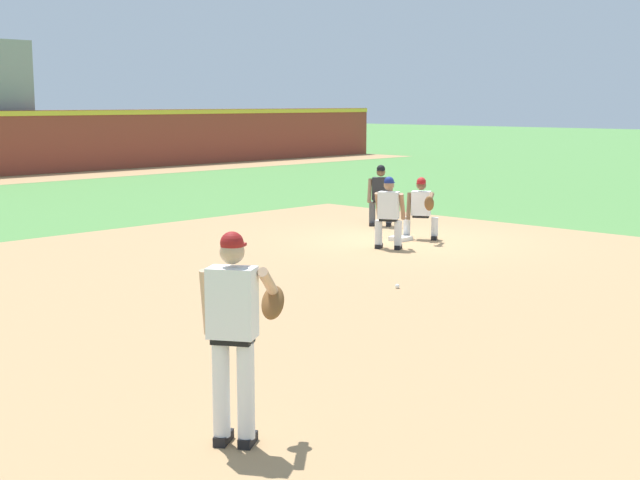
{
  "coord_description": "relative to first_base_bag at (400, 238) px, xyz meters",
  "views": [
    {
      "loc": [
        -14.73,
        -11.77,
        2.92
      ],
      "look_at": [
        -6.99,
        -4.33,
        1.26
      ],
      "focal_mm": 50.0,
      "sensor_mm": 36.0,
      "label": 1
    }
  ],
  "objects": [
    {
      "name": "ground_plane",
      "position": [
        0.0,
        0.0,
        -0.04
      ],
      "size": [
        160.0,
        160.0,
        0.0
      ],
      "primitive_type": "plane",
      "color": "#518942"
    },
    {
      "name": "first_baseman",
      "position": [
        0.4,
        -0.24,
        0.69
      ],
      "size": [
        0.82,
        1.02,
        1.34
      ],
      "color": "black",
      "rests_on": "ground"
    },
    {
      "name": "infield_dirt_patch",
      "position": [
        -4.99,
        -3.09,
        -0.04
      ],
      "size": [
        18.0,
        18.0,
        0.01
      ],
      "primitive_type": "cube",
      "color": "tan",
      "rests_on": "ground"
    },
    {
      "name": "pitcher",
      "position": [
        -9.94,
        -6.18,
        1.01
      ],
      "size": [
        0.84,
        0.57,
        1.86
      ],
      "color": "black",
      "rests_on": "ground"
    },
    {
      "name": "baseball",
      "position": [
        -3.91,
        -3.08,
        -0.01
      ],
      "size": [
        0.07,
        0.07,
        0.07
      ],
      "primitive_type": "sphere",
      "color": "white",
      "rests_on": "ground"
    },
    {
      "name": "baserunner",
      "position": [
        -1.03,
        -0.51,
        0.75
      ],
      "size": [
        0.61,
        0.67,
        1.46
      ],
      "color": "black",
      "rests_on": "ground"
    },
    {
      "name": "first_base_bag",
      "position": [
        0.0,
        0.0,
        0.0
      ],
      "size": [
        0.38,
        0.38,
        0.09
      ],
      "primitive_type": "cube",
      "color": "white",
      "rests_on": "ground"
    },
    {
      "name": "umpire",
      "position": [
        1.45,
        1.77,
        0.75
      ],
      "size": [
        0.64,
        0.68,
        1.46
      ],
      "color": "black",
      "rests_on": "ground"
    }
  ]
}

